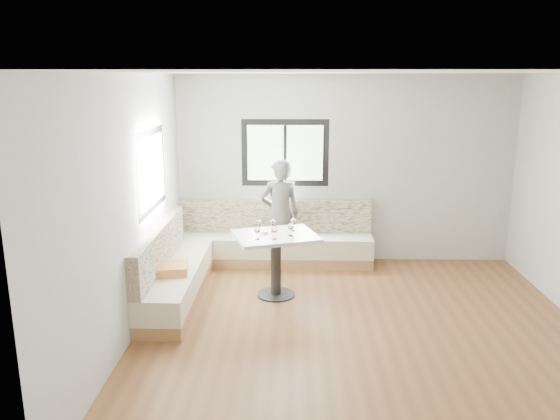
% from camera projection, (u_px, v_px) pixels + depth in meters
% --- Properties ---
extents(room, '(5.01, 5.01, 2.81)m').
position_uv_depth(room, '(358.00, 207.00, 5.79)').
color(room, brown).
rests_on(room, ground).
extents(banquette, '(2.90, 2.80, 0.95)m').
position_uv_depth(banquette, '(234.00, 255.00, 7.60)').
color(banquette, '#9C7048').
rests_on(banquette, ground).
extents(table, '(1.19, 1.05, 0.82)m').
position_uv_depth(table, '(276.00, 250.00, 6.92)').
color(table, black).
rests_on(table, ground).
extents(person, '(0.66, 0.50, 1.63)m').
position_uv_depth(person, '(280.00, 214.00, 7.90)').
color(person, '#575953').
rests_on(person, ground).
extents(olive_ramekin, '(0.09, 0.09, 0.03)m').
position_uv_depth(olive_ramekin, '(265.00, 232.00, 6.90)').
color(olive_ramekin, white).
rests_on(olive_ramekin, table).
extents(wine_glass_a, '(0.08, 0.08, 0.17)m').
position_uv_depth(wine_glass_a, '(257.00, 230.00, 6.63)').
color(wine_glass_a, white).
rests_on(wine_glass_a, table).
extents(wine_glass_b, '(0.08, 0.08, 0.17)m').
position_uv_depth(wine_glass_b, '(275.00, 230.00, 6.64)').
color(wine_glass_b, white).
rests_on(wine_glass_b, table).
extents(wine_glass_c, '(0.08, 0.08, 0.17)m').
position_uv_depth(wine_glass_c, '(291.00, 227.00, 6.78)').
color(wine_glass_c, white).
rests_on(wine_glass_c, table).
extents(wine_glass_d, '(0.08, 0.08, 0.17)m').
position_uv_depth(wine_glass_d, '(273.00, 223.00, 6.95)').
color(wine_glass_d, white).
rests_on(wine_glass_d, table).
extents(wine_glass_e, '(0.08, 0.08, 0.17)m').
position_uv_depth(wine_glass_e, '(293.00, 222.00, 7.00)').
color(wine_glass_e, white).
rests_on(wine_glass_e, table).
extents(wine_glass_f, '(0.08, 0.08, 0.17)m').
position_uv_depth(wine_glass_f, '(258.00, 223.00, 6.94)').
color(wine_glass_f, white).
rests_on(wine_glass_f, table).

